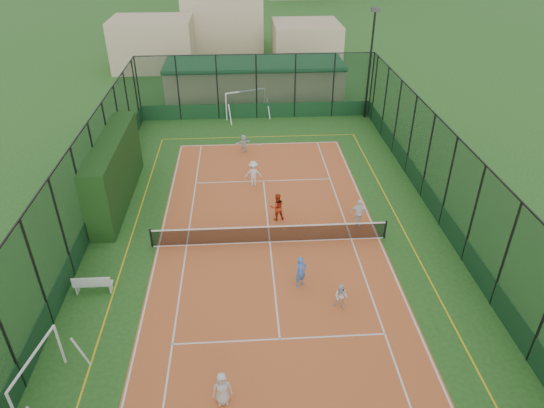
{
  "coord_description": "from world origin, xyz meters",
  "views": [
    {
      "loc": [
        -1.16,
        -19.61,
        14.16
      ],
      "look_at": [
        0.22,
        1.7,
        1.2
      ],
      "focal_mm": 32.0,
      "sensor_mm": 36.0,
      "label": 1
    }
  ],
  "objects_px": {
    "floodlight_ne": "(370,65)",
    "futsal_goal_near": "(39,376)",
    "white_bench": "(93,283)",
    "clubhouse": "(254,80)",
    "child_near_mid": "(301,272)",
    "futsal_goal_far": "(246,104)",
    "child_far_right": "(359,213)",
    "coach": "(277,207)",
    "child_far_back": "(244,144)",
    "child_near_right": "(341,296)",
    "child_far_left": "(253,173)",
    "child_near_left": "(222,389)"
  },
  "relations": [
    {
      "from": "child_near_left",
      "to": "child_far_back",
      "type": "relative_size",
      "value": 1.09
    },
    {
      "from": "child_near_left",
      "to": "child_near_right",
      "type": "bearing_deg",
      "value": 34.69
    },
    {
      "from": "floodlight_ne",
      "to": "white_bench",
      "type": "height_order",
      "value": "floodlight_ne"
    },
    {
      "from": "futsal_goal_near",
      "to": "child_near_mid",
      "type": "xyz_separation_m",
      "value": [
        9.35,
        5.04,
        -0.17
      ]
    },
    {
      "from": "floodlight_ne",
      "to": "child_far_back",
      "type": "relative_size",
      "value": 6.76
    },
    {
      "from": "futsal_goal_far",
      "to": "child_far_right",
      "type": "bearing_deg",
      "value": -90.58
    },
    {
      "from": "child_near_mid",
      "to": "child_near_right",
      "type": "relative_size",
      "value": 1.29
    },
    {
      "from": "child_far_left",
      "to": "futsal_goal_near",
      "type": "bearing_deg",
      "value": 64.74
    },
    {
      "from": "white_bench",
      "to": "coach",
      "type": "xyz_separation_m",
      "value": [
        8.32,
        5.23,
        0.31
      ]
    },
    {
      "from": "white_bench",
      "to": "futsal_goal_far",
      "type": "height_order",
      "value": "futsal_goal_far"
    },
    {
      "from": "child_near_right",
      "to": "child_far_back",
      "type": "distance_m",
      "value": 15.92
    },
    {
      "from": "child_far_back",
      "to": "coach",
      "type": "bearing_deg",
      "value": 76.95
    },
    {
      "from": "floodlight_ne",
      "to": "child_near_right",
      "type": "bearing_deg",
      "value": -105.56
    },
    {
      "from": "floodlight_ne",
      "to": "child_near_right",
      "type": "relative_size",
      "value": 7.12
    },
    {
      "from": "child_far_back",
      "to": "child_near_mid",
      "type": "bearing_deg",
      "value": 75.37
    },
    {
      "from": "futsal_goal_near",
      "to": "child_far_back",
      "type": "xyz_separation_m",
      "value": [
        7.07,
        19.05,
        -0.31
      ]
    },
    {
      "from": "floodlight_ne",
      "to": "futsal_goal_near",
      "type": "xyz_separation_m",
      "value": [
        -16.8,
        -24.96,
        -3.2
      ]
    },
    {
      "from": "clubhouse",
      "to": "futsal_goal_near",
      "type": "height_order",
      "value": "clubhouse"
    },
    {
      "from": "white_bench",
      "to": "futsal_goal_far",
      "type": "xyz_separation_m",
      "value": [
        6.93,
        20.35,
        0.61
      ]
    },
    {
      "from": "futsal_goal_far",
      "to": "coach",
      "type": "bearing_deg",
      "value": -104.49
    },
    {
      "from": "clubhouse",
      "to": "child_near_mid",
      "type": "xyz_separation_m",
      "value": [
        1.15,
        -25.32,
        -0.81
      ]
    },
    {
      "from": "white_bench",
      "to": "child_near_left",
      "type": "xyz_separation_m",
      "value": [
        5.68,
        -5.91,
        0.22
      ]
    },
    {
      "from": "futsal_goal_far",
      "to": "child_far_right",
      "type": "xyz_separation_m",
      "value": [
        5.56,
        -16.0,
        -0.29
      ]
    },
    {
      "from": "child_far_left",
      "to": "child_far_right",
      "type": "distance_m",
      "value": 7.12
    },
    {
      "from": "child_near_right",
      "to": "child_far_right",
      "type": "xyz_separation_m",
      "value": [
        2.04,
        5.99,
        0.19
      ]
    },
    {
      "from": "white_bench",
      "to": "child_far_back",
      "type": "xyz_separation_m",
      "value": [
        6.68,
        13.83,
        0.16
      ]
    },
    {
      "from": "child_near_mid",
      "to": "white_bench",
      "type": "bearing_deg",
      "value": 146.32
    },
    {
      "from": "floodlight_ne",
      "to": "child_far_right",
      "type": "bearing_deg",
      "value": -104.26
    },
    {
      "from": "white_bench",
      "to": "floodlight_ne",
      "type": "bearing_deg",
      "value": 50.25
    },
    {
      "from": "futsal_goal_far",
      "to": "child_far_left",
      "type": "xyz_separation_m",
      "value": [
        0.25,
        -11.26,
        -0.27
      ]
    },
    {
      "from": "child_near_right",
      "to": "child_far_back",
      "type": "bearing_deg",
      "value": 132.31
    },
    {
      "from": "child_near_right",
      "to": "child_far_back",
      "type": "xyz_separation_m",
      "value": [
        -3.77,
        15.47,
        0.03
      ]
    },
    {
      "from": "futsal_goal_far",
      "to": "child_far_back",
      "type": "height_order",
      "value": "futsal_goal_far"
    },
    {
      "from": "child_near_right",
      "to": "coach",
      "type": "height_order",
      "value": "coach"
    },
    {
      "from": "child_near_mid",
      "to": "child_far_left",
      "type": "xyz_separation_m",
      "value": [
        -1.77,
        9.26,
        0.04
      ]
    },
    {
      "from": "futsal_goal_far",
      "to": "child_far_left",
      "type": "height_order",
      "value": "futsal_goal_far"
    },
    {
      "from": "clubhouse",
      "to": "child_near_mid",
      "type": "height_order",
      "value": "clubhouse"
    },
    {
      "from": "child_far_back",
      "to": "coach",
      "type": "relative_size",
      "value": 0.8
    },
    {
      "from": "child_near_mid",
      "to": "child_far_right",
      "type": "xyz_separation_m",
      "value": [
        3.54,
        4.52,
        0.02
      ]
    },
    {
      "from": "white_bench",
      "to": "child_far_right",
      "type": "bearing_deg",
      "value": 19.14
    },
    {
      "from": "futsal_goal_far",
      "to": "child_near_right",
      "type": "height_order",
      "value": "futsal_goal_far"
    },
    {
      "from": "floodlight_ne",
      "to": "child_far_back",
      "type": "xyz_separation_m",
      "value": [
        -9.72,
        -5.92,
        -3.5
      ]
    },
    {
      "from": "floodlight_ne",
      "to": "futsal_goal_near",
      "type": "distance_m",
      "value": 30.26
    },
    {
      "from": "child_near_right",
      "to": "white_bench",
      "type": "bearing_deg",
      "value": -160.34
    },
    {
      "from": "futsal_goal_near",
      "to": "child_far_back",
      "type": "height_order",
      "value": "futsal_goal_near"
    },
    {
      "from": "child_far_right",
      "to": "coach",
      "type": "bearing_deg",
      "value": 2.89
    },
    {
      "from": "child_near_right",
      "to": "child_far_right",
      "type": "distance_m",
      "value": 6.33
    },
    {
      "from": "child_near_mid",
      "to": "coach",
      "type": "bearing_deg",
      "value": 64.14
    },
    {
      "from": "child_far_right",
      "to": "coach",
      "type": "xyz_separation_m",
      "value": [
        -4.17,
        0.88,
        -0.01
      ]
    },
    {
      "from": "child_far_back",
      "to": "child_far_right",
      "type": "bearing_deg",
      "value": 97.65
    }
  ]
}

